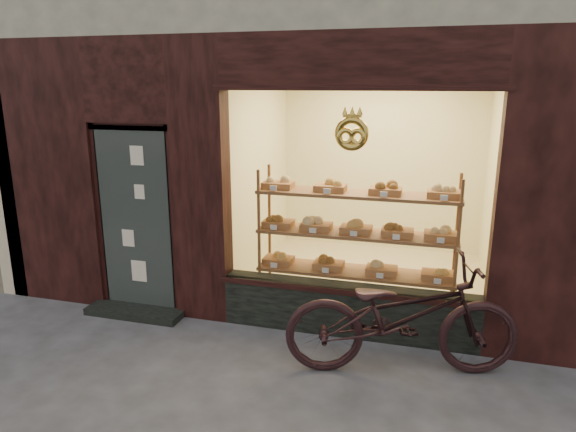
% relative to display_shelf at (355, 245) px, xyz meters
% --- Properties ---
extents(display_shelf, '(2.20, 0.45, 1.70)m').
position_rel_display_shelf_xyz_m(display_shelf, '(0.00, 0.00, 0.00)').
color(display_shelf, brown).
rests_on(display_shelf, ground).
extents(bicycle, '(2.24, 1.24, 1.12)m').
position_rel_display_shelf_xyz_m(bicycle, '(0.59, -1.04, -0.31)').
color(bicycle, black).
rests_on(bicycle, ground).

